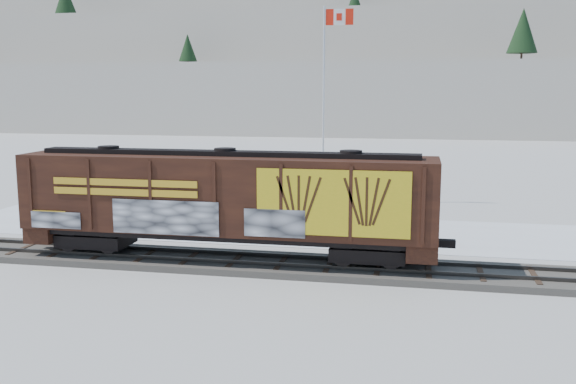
% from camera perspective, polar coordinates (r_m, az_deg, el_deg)
% --- Properties ---
extents(ground, '(500.00, 500.00, 0.00)m').
position_cam_1_polar(ground, '(27.05, -0.53, -6.77)').
color(ground, white).
rests_on(ground, ground).
extents(rail_track, '(50.00, 3.40, 0.43)m').
position_cam_1_polar(rail_track, '(27.01, -0.53, -6.48)').
color(rail_track, '#59544C').
rests_on(rail_track, ground).
extents(parking_strip, '(40.00, 8.00, 0.03)m').
position_cam_1_polar(parking_strip, '(34.20, 2.09, -3.40)').
color(parking_strip, white).
rests_on(parking_strip, ground).
extents(hillside, '(360.00, 110.00, 93.00)m').
position_cam_1_polar(hillside, '(165.49, 9.77, 11.28)').
color(hillside, white).
rests_on(hillside, ground).
extents(hopper_railcar, '(17.44, 3.06, 4.46)m').
position_cam_1_polar(hopper_railcar, '(27.00, -5.55, -0.51)').
color(hopper_railcar, black).
rests_on(hopper_railcar, rail_track).
extents(flagpole, '(2.30, 0.90, 12.65)m').
position_cam_1_polar(flagpole, '(41.95, 3.30, 5.43)').
color(flagpole, silver).
rests_on(flagpole, ground).
extents(car_silver, '(5.32, 3.33, 1.69)m').
position_cam_1_polar(car_silver, '(33.10, -1.68, -2.29)').
color(car_silver, '#A0A2A7').
rests_on(car_silver, parking_strip).
extents(car_white, '(4.35, 2.94, 1.36)m').
position_cam_1_polar(car_white, '(33.41, 0.29, -2.48)').
color(car_white, white).
rests_on(car_white, parking_strip).
extents(car_dark, '(5.60, 2.58, 1.59)m').
position_cam_1_polar(car_dark, '(34.15, 4.31, -2.06)').
color(car_dark, black).
rests_on(car_dark, parking_strip).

